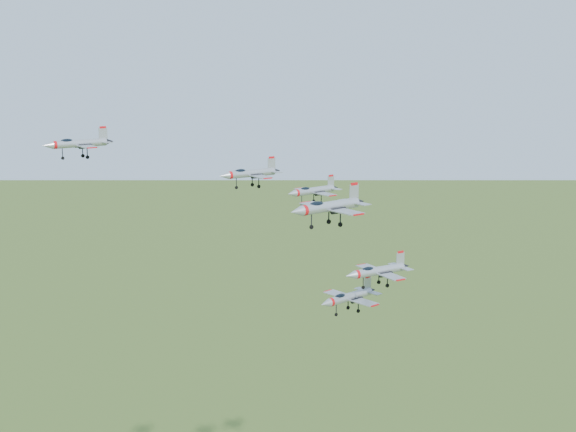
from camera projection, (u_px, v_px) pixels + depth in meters
jet_lead at (78, 143)px, 120.13m from camera, size 11.10×9.13×2.97m
jet_left_high at (250, 173)px, 127.99m from camera, size 11.36×9.37×3.04m
jet_right_high at (328, 207)px, 113.10m from camera, size 13.80×11.38×3.69m
jet_left_low at (313, 191)px, 141.71m from camera, size 11.61×9.56×3.11m
jet_right_low at (377, 271)px, 136.99m from camera, size 13.58×11.27×3.63m
jet_trail at (348, 297)px, 141.45m from camera, size 13.89×11.55×3.71m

